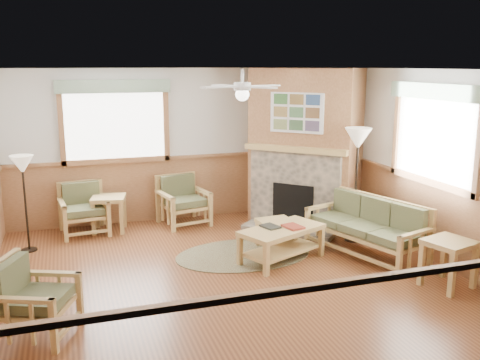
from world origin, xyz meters
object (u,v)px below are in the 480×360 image
object	(u,v)px
armchair_back_left	(84,209)
footstool	(276,234)
armchair_back_right	(184,201)
floor_lamp_left	(25,204)
end_table_chairs	(109,214)
coffee_table	(282,244)
armchair_left	(35,298)
sofa	(366,227)
end_table_sofa	(448,264)
floor_lamp_right	(356,185)

from	to	relation	value
armchair_back_left	footstool	bearing A→B (deg)	-37.66
armchair_back_right	floor_lamp_left	xyz separation A→B (m)	(-2.52, -0.61, 0.31)
armchair_back_left	end_table_chairs	size ratio (longest dim) A/B	1.38
armchair_back_right	coffee_table	xyz separation A→B (m)	(0.94, -2.19, -0.18)
floor_lamp_left	armchair_left	bearing A→B (deg)	-85.45
sofa	footstool	size ratio (longest dim) A/B	3.55
end_table_sofa	footstool	bearing A→B (deg)	127.01
armchair_left	footstool	xyz separation A→B (m)	(3.36, 1.71, -0.19)
coffee_table	footstool	xyz separation A→B (m)	(0.12, 0.50, -0.02)
sofa	armchair_left	world-z (taller)	sofa
armchair_back_right	armchair_left	size ratio (longest dim) A/B	1.04
floor_lamp_right	coffee_table	bearing A→B (deg)	-161.88
footstool	end_table_sofa	bearing A→B (deg)	-52.99
armchair_back_right	floor_lamp_left	world-z (taller)	floor_lamp_left
armchair_left	end_table_sofa	distance (m)	4.89
footstool	floor_lamp_right	distance (m)	1.49
armchair_left	end_table_chairs	size ratio (longest dim) A/B	1.35
armchair_left	floor_lamp_left	bearing A→B (deg)	27.67
armchair_back_right	footstool	xyz separation A→B (m)	(1.06, -1.69, -0.20)
armchair_left	end_table_chairs	xyz separation A→B (m)	(1.02, 3.39, -0.11)
armchair_back_right	end_table_sofa	xyz separation A→B (m)	(2.58, -3.70, -0.12)
sofa	end_table_chairs	distance (m)	4.20
coffee_table	floor_lamp_right	bearing A→B (deg)	-5.83
sofa	coffee_table	world-z (taller)	sofa
footstool	floor_lamp_left	size ratio (longest dim) A/B	0.35
armchair_back_right	floor_lamp_right	size ratio (longest dim) A/B	0.47
armchair_back_left	floor_lamp_left	bearing A→B (deg)	-149.92
coffee_table	footstool	bearing A→B (deg)	52.64
armchair_back_left	floor_lamp_left	size ratio (longest dim) A/B	0.57
footstool	floor_lamp_right	xyz separation A→B (m)	(1.33, -0.03, 0.69)
sofa	armchair_back_right	xyz separation A→B (m)	(-2.21, 2.34, 0.01)
end_table_chairs	floor_lamp_left	world-z (taller)	floor_lamp_left
end_table_sofa	coffee_table	bearing A→B (deg)	137.31
sofa	end_table_chairs	size ratio (longest dim) A/B	3.00
armchair_left	coffee_table	xyz separation A→B (m)	(3.24, 1.21, -0.16)
coffee_table	floor_lamp_left	xyz separation A→B (m)	(-3.46, 1.57, 0.49)
floor_lamp_left	end_table_chairs	bearing A→B (deg)	26.29
coffee_table	footstool	distance (m)	0.52
armchair_back_right	end_table_chairs	xyz separation A→B (m)	(-1.28, 0.00, -0.12)
end_table_chairs	coffee_table	bearing A→B (deg)	-44.56
sofa	coffee_table	xyz separation A→B (m)	(-1.27, 0.16, -0.17)
footstool	armchair_back_right	bearing A→B (deg)	122.25
end_table_chairs	end_table_sofa	distance (m)	5.34
sofa	coffee_table	bearing A→B (deg)	-114.83
armchair_back_left	armchair_back_right	xyz separation A→B (m)	(1.68, 0.00, 0.01)
armchair_back_left	coffee_table	world-z (taller)	armchair_back_left
armchair_back_left	armchair_back_right	world-z (taller)	armchair_back_right
sofa	armchair_back_right	bearing A→B (deg)	-154.47
armchair_back_left	end_table_chairs	xyz separation A→B (m)	(0.40, 0.00, -0.11)
armchair_back_left	floor_lamp_left	world-z (taller)	floor_lamp_left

